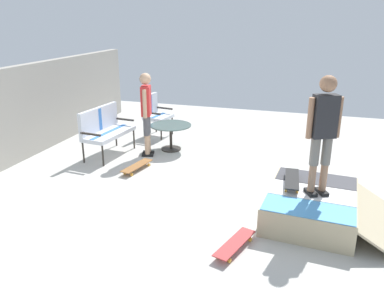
{
  "coord_description": "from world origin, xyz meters",
  "views": [
    {
      "loc": [
        -5.88,
        -1.61,
        2.85
      ],
      "look_at": [
        0.22,
        0.29,
        0.7
      ],
      "focal_mm": 36.1,
      "sensor_mm": 36.0,
      "label": 1
    }
  ],
  "objects_px": {
    "patio_table": "(171,132)",
    "person_skater": "(323,127)",
    "patio_chair_near_house": "(154,111)",
    "skateboard_on_ramp": "(292,179)",
    "person_watching": "(146,108)",
    "skateboard_by_bench": "(137,166)",
    "skate_ramp": "(313,205)",
    "skateboard_spare": "(235,244)",
    "patio_bench": "(104,127)"
  },
  "relations": [
    {
      "from": "patio_table",
      "to": "skateboard_on_ramp",
      "type": "relative_size",
      "value": 1.11
    },
    {
      "from": "person_skater",
      "to": "skateboard_by_bench",
      "type": "bearing_deg",
      "value": 73.56
    },
    {
      "from": "skateboard_on_ramp",
      "to": "person_watching",
      "type": "bearing_deg",
      "value": 62.39
    },
    {
      "from": "person_skater",
      "to": "patio_table",
      "type": "bearing_deg",
      "value": 53.17
    },
    {
      "from": "person_watching",
      "to": "skateboard_by_bench",
      "type": "height_order",
      "value": "person_watching"
    },
    {
      "from": "patio_chair_near_house",
      "to": "skateboard_spare",
      "type": "distance_m",
      "value": 5.17
    },
    {
      "from": "person_skater",
      "to": "skateboard_on_ramp",
      "type": "bearing_deg",
      "value": 57.86
    },
    {
      "from": "person_skater",
      "to": "patio_chair_near_house",
      "type": "bearing_deg",
      "value": 50.23
    },
    {
      "from": "person_skater",
      "to": "skateboard_spare",
      "type": "relative_size",
      "value": 2.05
    },
    {
      "from": "skate_ramp",
      "to": "patio_bench",
      "type": "height_order",
      "value": "patio_bench"
    },
    {
      "from": "patio_chair_near_house",
      "to": "skateboard_on_ramp",
      "type": "distance_m",
      "value": 4.55
    },
    {
      "from": "patio_chair_near_house",
      "to": "patio_bench",
      "type": "bearing_deg",
      "value": 163.87
    },
    {
      "from": "skateboard_by_bench",
      "to": "person_skater",
      "type": "bearing_deg",
      "value": -106.44
    },
    {
      "from": "patio_bench",
      "to": "patio_chair_near_house",
      "type": "height_order",
      "value": "same"
    },
    {
      "from": "person_skater",
      "to": "skateboard_by_bench",
      "type": "relative_size",
      "value": 2.05
    },
    {
      "from": "skateboard_on_ramp",
      "to": "skate_ramp",
      "type": "bearing_deg",
      "value": -119.16
    },
    {
      "from": "patio_table",
      "to": "person_skater",
      "type": "relative_size",
      "value": 0.53
    },
    {
      "from": "skate_ramp",
      "to": "skateboard_spare",
      "type": "bearing_deg",
      "value": 140.51
    },
    {
      "from": "skate_ramp",
      "to": "skateboard_on_ramp",
      "type": "height_order",
      "value": "skateboard_on_ramp"
    },
    {
      "from": "skate_ramp",
      "to": "person_watching",
      "type": "distance_m",
      "value": 3.92
    },
    {
      "from": "patio_chair_near_house",
      "to": "person_watching",
      "type": "distance_m",
      "value": 1.47
    },
    {
      "from": "person_watching",
      "to": "skateboard_on_ramp",
      "type": "distance_m",
      "value": 3.49
    },
    {
      "from": "skate_ramp",
      "to": "patio_bench",
      "type": "xyz_separation_m",
      "value": [
        1.54,
        4.26,
        0.41
      ]
    },
    {
      "from": "person_skater",
      "to": "patio_bench",
      "type": "bearing_deg",
      "value": 69.79
    },
    {
      "from": "patio_bench",
      "to": "person_watching",
      "type": "distance_m",
      "value": 0.99
    },
    {
      "from": "skate_ramp",
      "to": "skateboard_on_ramp",
      "type": "distance_m",
      "value": 0.48
    },
    {
      "from": "patio_chair_near_house",
      "to": "person_watching",
      "type": "height_order",
      "value": "person_watching"
    },
    {
      "from": "skateboard_by_bench",
      "to": "skateboard_spare",
      "type": "relative_size",
      "value": 1.0
    },
    {
      "from": "skate_ramp",
      "to": "person_watching",
      "type": "bearing_deg",
      "value": 62.23
    },
    {
      "from": "patio_chair_near_house",
      "to": "skateboard_on_ramp",
      "type": "relative_size",
      "value": 1.26
    },
    {
      "from": "skate_ramp",
      "to": "patio_table",
      "type": "xyz_separation_m",
      "value": [
        2.25,
        3.04,
        0.2
      ]
    },
    {
      "from": "patio_chair_near_house",
      "to": "patio_table",
      "type": "relative_size",
      "value": 1.13
    },
    {
      "from": "skate_ramp",
      "to": "person_skater",
      "type": "xyz_separation_m",
      "value": [
        -0.04,
        -0.02,
        1.19
      ]
    },
    {
      "from": "skateboard_by_bench",
      "to": "patio_table",
      "type": "bearing_deg",
      "value": -8.96
    },
    {
      "from": "patio_bench",
      "to": "patio_table",
      "type": "bearing_deg",
      "value": -59.64
    },
    {
      "from": "skateboard_by_bench",
      "to": "skateboard_spare",
      "type": "height_order",
      "value": "same"
    },
    {
      "from": "person_watching",
      "to": "person_skater",
      "type": "relative_size",
      "value": 1.03
    },
    {
      "from": "patio_table",
      "to": "skateboard_by_bench",
      "type": "distance_m",
      "value": 1.38
    },
    {
      "from": "patio_table",
      "to": "person_skater",
      "type": "bearing_deg",
      "value": -126.83
    },
    {
      "from": "patio_bench",
      "to": "skateboard_spare",
      "type": "height_order",
      "value": "patio_bench"
    },
    {
      "from": "person_skater",
      "to": "skateboard_spare",
      "type": "distance_m",
      "value": 1.96
    },
    {
      "from": "patio_bench",
      "to": "patio_table",
      "type": "distance_m",
      "value": 1.43
    },
    {
      "from": "patio_chair_near_house",
      "to": "person_skater",
      "type": "bearing_deg",
      "value": -129.77
    },
    {
      "from": "patio_bench",
      "to": "person_skater",
      "type": "xyz_separation_m",
      "value": [
        -1.57,
        -4.28,
        0.79
      ]
    },
    {
      "from": "skate_ramp",
      "to": "skateboard_on_ramp",
      "type": "bearing_deg",
      "value": 60.84
    },
    {
      "from": "person_skater",
      "to": "skateboard_by_bench",
      "type": "xyz_separation_m",
      "value": [
        0.96,
        3.27,
        -1.32
      ]
    },
    {
      "from": "patio_table",
      "to": "skateboard_spare",
      "type": "xyz_separation_m",
      "value": [
        -3.38,
        -2.11,
        -0.32
      ]
    },
    {
      "from": "skateboard_on_ramp",
      "to": "skateboard_spare",
      "type": "bearing_deg",
      "value": 155.67
    },
    {
      "from": "skateboard_spare",
      "to": "skateboard_on_ramp",
      "type": "bearing_deg",
      "value": -24.33
    },
    {
      "from": "patio_table",
      "to": "patio_chair_near_house",
      "type": "bearing_deg",
      "value": 40.54
    }
  ]
}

